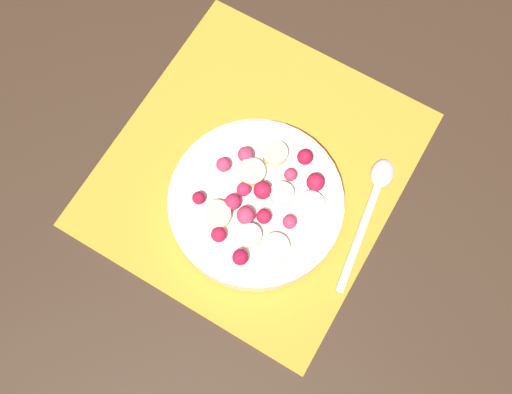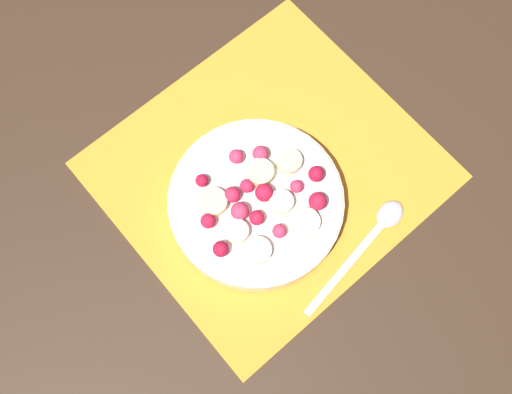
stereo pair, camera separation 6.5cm
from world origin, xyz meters
TOP-DOWN VIEW (x-y plane):
  - ground_plane at (0.00, 0.00)m, footprint 3.00×3.00m
  - placemat at (0.00, 0.00)m, footprint 0.37×0.34m
  - fruit_bowl at (-0.04, -0.03)m, footprint 0.21×0.21m
  - spoon at (0.04, -0.14)m, footprint 0.18×0.04m

SIDE VIEW (x-z plane):
  - ground_plane at x=0.00m, z-range 0.00..0.00m
  - placemat at x=0.00m, z-range 0.00..0.01m
  - spoon at x=0.04m, z-range 0.01..0.01m
  - fruit_bowl at x=-0.04m, z-range 0.00..0.05m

